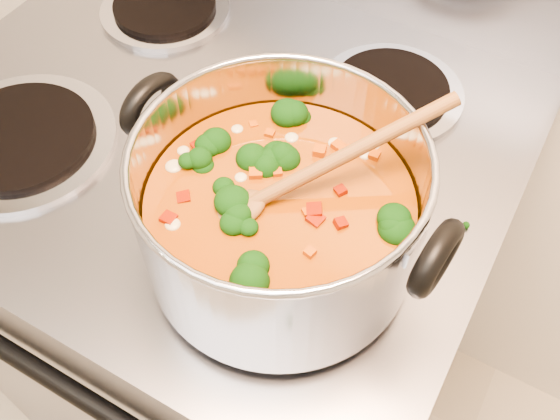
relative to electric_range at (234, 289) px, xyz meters
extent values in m
cube|color=gray|center=(0.00, 0.00, -0.01)|extent=(0.77, 0.67, 0.92)
cylinder|color=black|center=(0.00, -0.35, 0.33)|extent=(0.66, 0.02, 0.02)
cylinder|color=#A5A5AD|center=(-0.18, -0.15, 0.46)|extent=(0.23, 0.23, 0.01)
cylinder|color=black|center=(-0.18, -0.15, 0.46)|extent=(0.18, 0.18, 0.01)
cylinder|color=#A5A5AD|center=(0.18, -0.15, 0.46)|extent=(0.23, 0.23, 0.01)
cylinder|color=black|center=(0.18, -0.15, 0.46)|extent=(0.18, 0.18, 0.01)
cylinder|color=#A5A5AD|center=(-0.18, 0.15, 0.46)|extent=(0.19, 0.19, 0.01)
cylinder|color=black|center=(-0.18, 0.15, 0.46)|extent=(0.15, 0.15, 0.01)
cylinder|color=#A5A5AD|center=(0.18, 0.15, 0.46)|extent=(0.19, 0.19, 0.01)
cylinder|color=black|center=(0.18, 0.15, 0.46)|extent=(0.15, 0.15, 0.01)
cylinder|color=#ABABB3|center=(0.18, -0.15, 0.54)|extent=(0.28, 0.28, 0.15)
torus|color=#ABABB3|center=(0.18, -0.15, 0.62)|extent=(0.28, 0.28, 0.01)
cylinder|color=#934B0D|center=(0.18, -0.15, 0.52)|extent=(0.26, 0.26, 0.09)
torus|color=black|center=(0.03, -0.13, 0.60)|extent=(0.03, 0.08, 0.08)
torus|color=black|center=(0.34, -0.16, 0.60)|extent=(0.03, 0.08, 0.08)
ellipsoid|color=black|center=(0.30, -0.14, 0.56)|extent=(0.04, 0.04, 0.03)
ellipsoid|color=black|center=(0.21, -0.21, 0.56)|extent=(0.04, 0.04, 0.03)
ellipsoid|color=black|center=(0.24, -0.22, 0.56)|extent=(0.04, 0.04, 0.03)
ellipsoid|color=black|center=(0.16, -0.14, 0.56)|extent=(0.04, 0.04, 0.03)
ellipsoid|color=black|center=(0.16, -0.24, 0.56)|extent=(0.04, 0.04, 0.03)
ellipsoid|color=black|center=(0.27, -0.12, 0.56)|extent=(0.04, 0.04, 0.03)
ellipsoid|color=black|center=(0.20, -0.15, 0.56)|extent=(0.04, 0.04, 0.03)
ellipsoid|color=black|center=(0.12, -0.14, 0.56)|extent=(0.04, 0.04, 0.03)
ellipsoid|color=black|center=(0.22, -0.16, 0.56)|extent=(0.04, 0.04, 0.03)
ellipsoid|color=maroon|center=(0.09, -0.17, 0.56)|extent=(0.01, 0.01, 0.01)
ellipsoid|color=maroon|center=(0.14, -0.10, 0.56)|extent=(0.01, 0.01, 0.01)
ellipsoid|color=maroon|center=(0.11, -0.23, 0.56)|extent=(0.01, 0.01, 0.01)
ellipsoid|color=maroon|center=(0.12, -0.20, 0.56)|extent=(0.01, 0.01, 0.01)
ellipsoid|color=maroon|center=(0.15, -0.05, 0.56)|extent=(0.01, 0.01, 0.01)
ellipsoid|color=maroon|center=(0.24, -0.11, 0.56)|extent=(0.01, 0.01, 0.01)
ellipsoid|color=maroon|center=(0.30, -0.14, 0.56)|extent=(0.01, 0.01, 0.01)
ellipsoid|color=maroon|center=(0.13, -0.25, 0.56)|extent=(0.01, 0.01, 0.01)
ellipsoid|color=maroon|center=(0.23, -0.15, 0.56)|extent=(0.01, 0.01, 0.01)
ellipsoid|color=maroon|center=(0.15, -0.22, 0.56)|extent=(0.01, 0.01, 0.01)
ellipsoid|color=maroon|center=(0.17, -0.07, 0.56)|extent=(0.01, 0.01, 0.01)
ellipsoid|color=#A74409|center=(0.20, -0.05, 0.56)|extent=(0.01, 0.01, 0.01)
ellipsoid|color=#A74409|center=(0.22, -0.04, 0.56)|extent=(0.01, 0.01, 0.01)
ellipsoid|color=#A74409|center=(0.16, -0.12, 0.56)|extent=(0.01, 0.01, 0.01)
ellipsoid|color=#A74409|center=(0.10, -0.09, 0.56)|extent=(0.01, 0.01, 0.01)
ellipsoid|color=#A74409|center=(0.22, -0.19, 0.56)|extent=(0.01, 0.01, 0.01)
ellipsoid|color=#A74409|center=(0.27, -0.10, 0.56)|extent=(0.01, 0.01, 0.01)
ellipsoid|color=#A74409|center=(0.14, -0.11, 0.56)|extent=(0.01, 0.01, 0.01)
ellipsoid|color=#A74409|center=(0.21, -0.10, 0.56)|extent=(0.01, 0.01, 0.01)
ellipsoid|color=#A74409|center=(0.22, -0.15, 0.56)|extent=(0.01, 0.01, 0.01)
ellipsoid|color=#A74409|center=(0.18, -0.08, 0.56)|extent=(0.01, 0.01, 0.01)
ellipsoid|color=#A74409|center=(0.09, -0.10, 0.56)|extent=(0.01, 0.01, 0.01)
ellipsoid|color=#A74409|center=(0.09, -0.10, 0.56)|extent=(0.01, 0.01, 0.01)
ellipsoid|color=#C1B285|center=(0.26, -0.09, 0.56)|extent=(0.02, 0.02, 0.01)
ellipsoid|color=#C1B285|center=(0.23, -0.18, 0.56)|extent=(0.02, 0.02, 0.01)
ellipsoid|color=#C1B285|center=(0.10, -0.09, 0.56)|extent=(0.02, 0.02, 0.01)
ellipsoid|color=#C1B285|center=(0.25, -0.14, 0.56)|extent=(0.02, 0.02, 0.01)
ellipsoid|color=#C1B285|center=(0.18, -0.25, 0.56)|extent=(0.02, 0.02, 0.01)
ellipsoid|color=#C1B285|center=(0.20, -0.16, 0.56)|extent=(0.02, 0.02, 0.01)
ellipsoid|color=#C1B285|center=(0.23, -0.15, 0.56)|extent=(0.02, 0.02, 0.01)
ellipsoid|color=#C1B285|center=(0.08, -0.11, 0.56)|extent=(0.02, 0.02, 0.01)
ellipsoid|color=#C1B285|center=(0.12, -0.18, 0.56)|extent=(0.02, 0.02, 0.01)
ellipsoid|color=brown|center=(0.15, -0.18, 0.56)|extent=(0.07, 0.08, 0.04)
cylinder|color=brown|center=(0.22, -0.10, 0.60)|extent=(0.16, 0.17, 0.09)
ellipsoid|color=black|center=(0.37, -0.05, 0.46)|extent=(0.01, 0.01, 0.01)
ellipsoid|color=black|center=(0.07, -0.32, 0.46)|extent=(0.01, 0.01, 0.01)
ellipsoid|color=black|center=(0.35, -0.22, 0.46)|extent=(0.01, 0.01, 0.01)
ellipsoid|color=black|center=(0.24, 0.03, 0.46)|extent=(0.01, 0.01, 0.01)
camera|label=1|loc=(0.36, -0.46, 1.03)|focal=40.00mm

